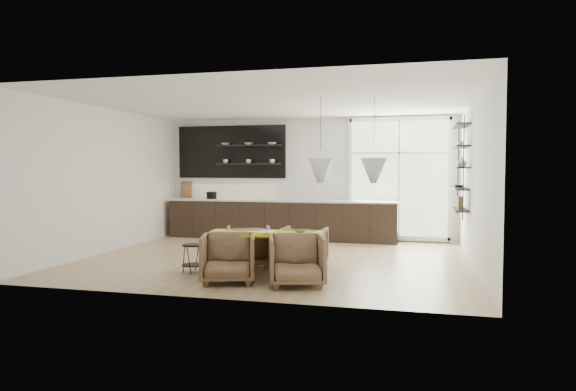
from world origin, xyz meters
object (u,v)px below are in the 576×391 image
(armchair_back_left, at_px, (248,246))
(armchair_back_right, at_px, (303,247))
(dining_table, at_px, (265,235))
(armchair_front_right, at_px, (297,260))
(wire_stool, at_px, (193,254))
(armchair_front_left, at_px, (228,258))

(armchair_back_left, distance_m, armchair_back_right, 0.94)
(dining_table, height_order, armchair_front_right, armchair_front_right)
(armchair_back_left, relative_size, wire_stool, 1.67)
(wire_stool, bearing_deg, armchair_front_right, -14.75)
(armchair_back_right, height_order, armchair_front_right, armchair_front_right)
(armchair_back_left, distance_m, armchair_front_left, 1.26)
(armchair_front_left, bearing_deg, armchair_front_right, -14.65)
(armchair_back_right, height_order, armchair_front_left, armchair_front_left)
(armchair_back_left, height_order, armchair_back_right, armchair_back_left)
(armchair_back_left, bearing_deg, armchair_back_right, 168.68)
(armchair_back_left, bearing_deg, dining_table, 111.34)
(armchair_back_right, distance_m, armchair_front_right, 1.35)
(armchair_back_right, bearing_deg, armchair_front_left, 60.70)
(armchair_back_left, relative_size, armchair_front_right, 0.95)
(armchair_front_right, bearing_deg, armchair_back_right, 81.15)
(armchair_back_left, bearing_deg, armchair_front_left, 76.00)
(dining_table, height_order, armchair_back_right, armchair_back_right)
(armchair_front_left, xyz_separation_m, wire_stool, (-0.81, 0.53, -0.07))
(wire_stool, bearing_deg, armchair_back_left, 46.01)
(dining_table, distance_m, armchair_front_right, 0.97)
(dining_table, bearing_deg, armchair_front_right, -52.00)
(dining_table, distance_m, wire_stool, 1.22)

